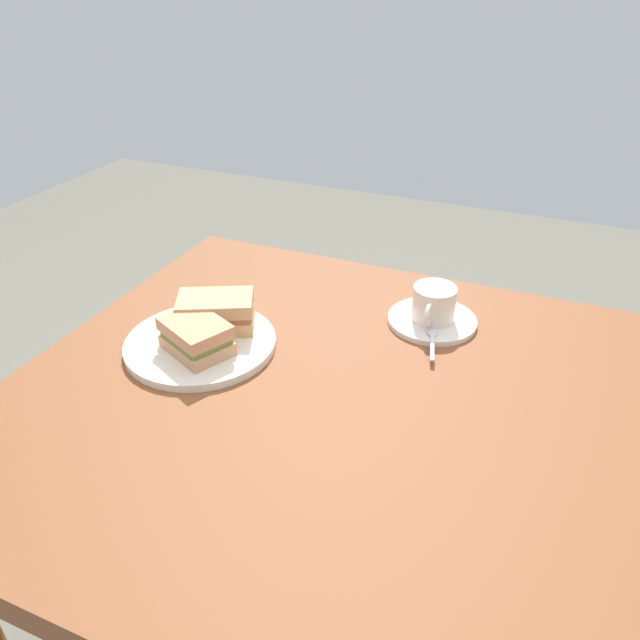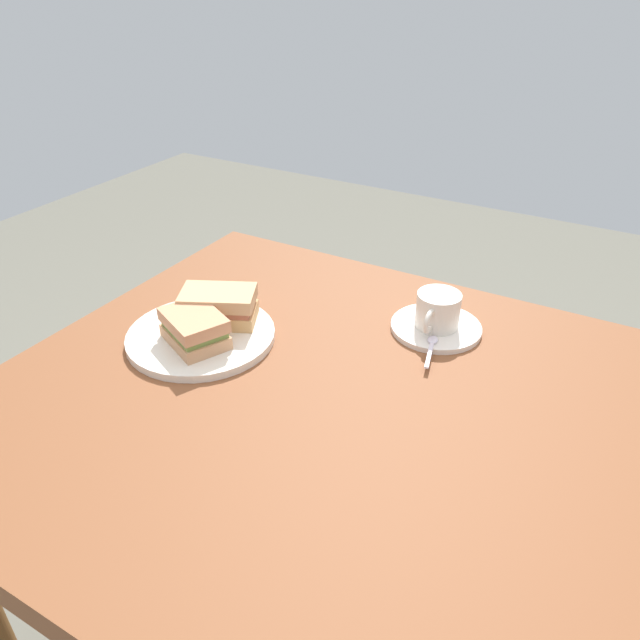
% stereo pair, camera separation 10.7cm
% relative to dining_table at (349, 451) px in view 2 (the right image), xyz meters
% --- Properties ---
extents(dining_table, '(1.12, 0.91, 0.78)m').
position_rel_dining_table_xyz_m(dining_table, '(0.00, 0.00, 0.00)').
color(dining_table, brown).
rests_on(dining_table, ground_plane).
extents(sandwich_plate, '(0.26, 0.26, 0.01)m').
position_rel_dining_table_xyz_m(sandwich_plate, '(0.32, -0.04, 0.10)').
color(sandwich_plate, silver).
rests_on(sandwich_plate, dining_table).
extents(sandwich_front, '(0.14, 0.12, 0.06)m').
position_rel_dining_table_xyz_m(sandwich_front, '(0.30, -0.01, 0.13)').
color(sandwich_front, tan).
rests_on(sandwich_front, sandwich_plate).
extents(sandwich_back, '(0.15, 0.13, 0.06)m').
position_rel_dining_table_xyz_m(sandwich_back, '(0.31, -0.09, 0.13)').
color(sandwich_back, tan).
rests_on(sandwich_back, sandwich_plate).
extents(coffee_saucer, '(0.16, 0.16, 0.01)m').
position_rel_dining_table_xyz_m(coffee_saucer, '(-0.03, -0.27, 0.09)').
color(coffee_saucer, silver).
rests_on(coffee_saucer, dining_table).
extents(coffee_cup, '(0.08, 0.11, 0.06)m').
position_rel_dining_table_xyz_m(coffee_cup, '(-0.03, -0.27, 0.13)').
color(coffee_cup, silver).
rests_on(coffee_cup, coffee_saucer).
extents(spoon, '(0.04, 0.10, 0.01)m').
position_rel_dining_table_xyz_m(spoon, '(-0.05, -0.20, 0.10)').
color(spoon, silver).
rests_on(spoon, coffee_saucer).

